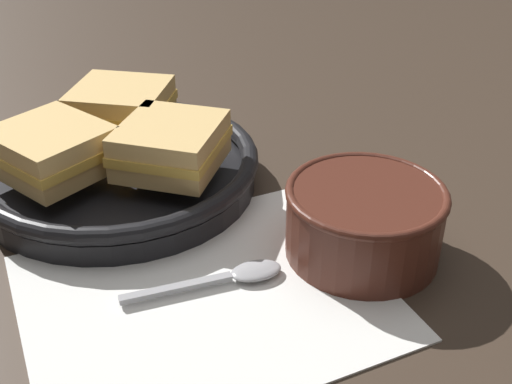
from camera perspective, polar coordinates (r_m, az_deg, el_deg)
The scene contains 8 objects.
ground_plane at distance 0.61m, azimuth 2.32°, elevation -4.52°, with size 4.00×4.00×0.00m, color #382B21.
napkin at distance 0.55m, azimuth -4.56°, elevation -9.13°, with size 0.32×0.28×0.00m.
soup_bowl at distance 0.58m, azimuth 9.61°, elevation -2.25°, with size 0.14×0.14×0.07m.
spoon at distance 0.55m, azimuth -1.90°, elevation -7.41°, with size 0.14×0.03×0.01m.
skillet at distance 0.70m, azimuth -12.17°, elevation 1.97°, with size 0.39×0.30×0.04m.
sandwich_near_left at distance 0.66m, azimuth -17.71°, elevation 3.58°, with size 0.14×0.14×0.05m.
sandwich_near_right at distance 0.64m, azimuth -7.57°, elevation 4.13°, with size 0.14×0.14×0.05m.
sandwich_far_left at distance 0.74m, azimuth -11.89°, elevation 7.46°, with size 0.14×0.13×0.05m.
Camera 1 is at (-0.18, -0.46, 0.36)m, focal length 45.00 mm.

